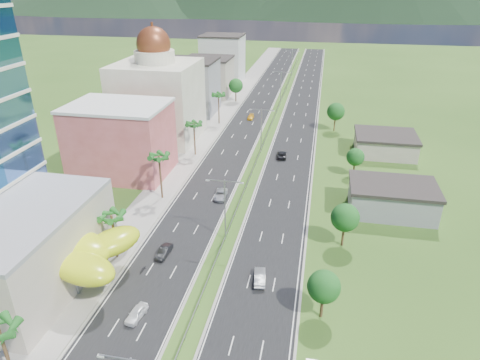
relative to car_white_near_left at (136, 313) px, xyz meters
The scene contains 34 objects.
ground 12.17m from the car_white_near_left, 53.63° to the left, with size 500.00×500.00×0.00m, color #2D5119.
road_left 99.79m from the car_white_near_left, 90.17° to the left, with size 11.00×260.00×0.04m, color black.
road_right 100.86m from the car_white_near_left, 81.62° to the left, with size 11.00×260.00×0.04m, color black.
sidewalk_left 100.27m from the car_white_near_left, 95.61° to the left, with size 7.00×260.00×0.12m, color gray.
median_guardrail 82.09m from the car_white_near_left, 84.96° to the left, with size 0.10×216.06×0.76m.
streetlight_median_b 21.91m from the car_white_near_left, 69.99° to the left, with size 6.04×0.25×11.00m.
streetlight_median_c 60.52m from the car_white_near_left, 83.13° to the left, with size 6.04×0.25×11.00m.
streetlight_median_d 105.21m from the car_white_near_left, 86.07° to the left, with size 6.04×0.25×11.00m.
streetlight_median_e 150.08m from the car_white_near_left, 87.25° to the left, with size 6.04×0.25×11.00m.
lime_canopy 14.68m from the car_white_near_left, 155.68° to the left, with size 18.00×15.00×7.40m.
pink_shophouse 47.16m from the car_white_near_left, 116.46° to the left, with size 20.00×15.00×15.00m, color #B9524C.
domed_building 68.87m from the car_white_near_left, 107.80° to the left, with size 20.00×20.00×28.70m.
midrise_grey 92.23m from the car_white_near_left, 102.43° to the left, with size 16.00×15.00×16.00m, color gray.
midrise_beige 113.67m from the car_white_near_left, 100.04° to the left, with size 16.00×15.00×13.00m, color #A89E8A.
midrise_white 136.48m from the car_white_near_left, 98.35° to the left, with size 16.00×15.00×18.00m, color silver.
shed_near 49.52m from the car_white_near_left, 44.65° to the left, with size 15.00×10.00×5.00m, color gray.
shed_far 74.72m from the car_white_near_left, 60.13° to the left, with size 14.00×12.00×4.40m, color #A89E8A.
palm_tree_b 15.75m from the car_white_near_left, 125.14° to the left, with size 3.60×3.60×8.10m.
palm_tree_c 33.76m from the car_white_near_left, 104.62° to the left, with size 3.60×3.60×9.60m.
palm_tree_d 55.83m from the car_white_near_left, 98.61° to the left, with size 3.60×3.60×8.60m.
palm_tree_e 80.57m from the car_white_near_left, 95.93° to the left, with size 3.60×3.60×9.40m.
leafy_tree_lfar 105.23m from the car_white_near_left, 94.53° to the left, with size 4.90×4.90×8.05m.
leafy_tree_ra 24.04m from the car_white_near_left, 11.65° to the left, with size 4.20×4.20×6.90m.
leafy_tree_rb 34.37m from the car_white_near_left, 39.74° to the left, with size 4.55×4.55×7.47m.
leafy_tree_rc 57.84m from the car_white_near_left, 59.60° to the left, with size 3.85×3.85×6.33m.
leafy_tree_rd 83.81m from the car_white_near_left, 72.47° to the left, with size 4.90×4.90×8.05m.
mountain_ridge 464.67m from the car_white_near_left, 81.68° to the left, with size 860.00×140.00×90.00m, color black, non-canonical shape.
car_white_near_left is the anchor object (origin of this frame).
car_dark_left 13.60m from the car_white_near_left, 95.22° to the left, with size 1.45×4.15×1.37m, color black.
car_silver_mid_left 34.19m from the car_white_near_left, 84.92° to the left, with size 2.30×4.99×1.39m, color #9EA0A5.
car_yellow_far_left 86.09m from the car_white_near_left, 89.91° to the left, with size 1.72×4.23×1.23m, color gold.
car_silver_right 17.66m from the car_white_near_left, 35.28° to the left, with size 1.58×4.52×1.49m, color #A6A8AE.
car_dark_far_right 58.47m from the car_white_near_left, 77.49° to the left, with size 2.24×4.85×1.35m, color black.
motorcycle 9.63m from the car_white_near_left, 107.34° to the left, with size 0.52×1.71×1.10m, color black.
Camera 1 is at (13.79, -48.37, 39.66)m, focal length 32.00 mm.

